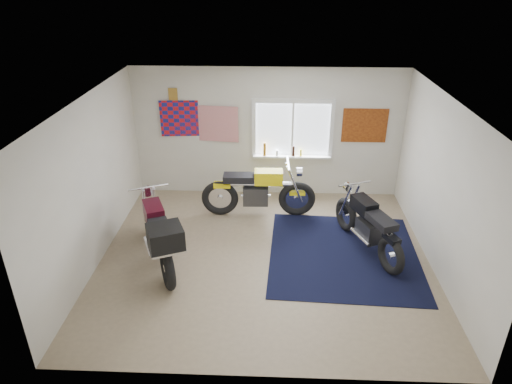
{
  "coord_description": "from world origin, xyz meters",
  "views": [
    {
      "loc": [
        0.12,
        -6.43,
        4.44
      ],
      "look_at": [
        -0.16,
        0.4,
        1.04
      ],
      "focal_mm": 32.0,
      "sensor_mm": 36.0,
      "label": 1
    }
  ],
  "objects_px": {
    "yellow_triumph": "(258,192)",
    "maroon_tourer": "(159,235)",
    "black_chrome_bike": "(368,226)",
    "navy_rug": "(343,254)"
  },
  "relations": [
    {
      "from": "black_chrome_bike",
      "to": "maroon_tourer",
      "type": "bearing_deg",
      "value": 78.31
    },
    {
      "from": "maroon_tourer",
      "to": "navy_rug",
      "type": "bearing_deg",
      "value": -104.94
    },
    {
      "from": "navy_rug",
      "to": "black_chrome_bike",
      "type": "bearing_deg",
      "value": 24.8
    },
    {
      "from": "navy_rug",
      "to": "maroon_tourer",
      "type": "relative_size",
      "value": 1.21
    },
    {
      "from": "yellow_triumph",
      "to": "black_chrome_bike",
      "type": "bearing_deg",
      "value": -32.78
    },
    {
      "from": "yellow_triumph",
      "to": "maroon_tourer",
      "type": "height_order",
      "value": "maroon_tourer"
    },
    {
      "from": "black_chrome_bike",
      "to": "navy_rug",
      "type": "bearing_deg",
      "value": 92.61
    },
    {
      "from": "yellow_triumph",
      "to": "maroon_tourer",
      "type": "relative_size",
      "value": 1.04
    },
    {
      "from": "yellow_triumph",
      "to": "black_chrome_bike",
      "type": "xyz_separation_m",
      "value": [
        1.92,
        -1.17,
        -0.03
      ]
    },
    {
      "from": "black_chrome_bike",
      "to": "maroon_tourer",
      "type": "height_order",
      "value": "maroon_tourer"
    }
  ]
}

